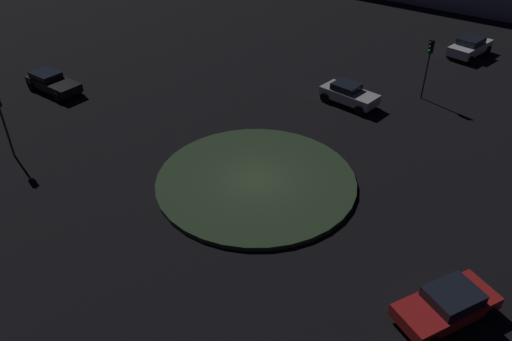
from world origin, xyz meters
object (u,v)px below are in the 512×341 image
Objects in this scene: car_white at (470,46)px; traffic_light_south at (429,58)px; car_red at (448,304)px; car_black at (52,82)px; car_silver at (349,94)px; traffic_light_northeast at (1,112)px.

car_white is 10.37m from traffic_light_south.
car_red is at bearing 25.47° from car_white.
traffic_light_south is at bearing 8.81° from car_white.
car_red is 20.01m from traffic_light_south.
car_silver reaches higher than car_black.
car_silver is 0.89× the size of car_red.
traffic_light_northeast is at bearing -119.21° from car_silver.
traffic_light_south is (-0.25, 10.13, 2.23)m from car_white.
traffic_light_south is at bearing -129.23° from car_red.
car_black is 30.36m from car_red.
car_red is at bearing 36.41° from traffic_light_south.
car_black is 0.98× the size of car_red.
car_black is 26.75m from traffic_light_south.
traffic_light_northeast is at bearing -24.79° from traffic_light_south.
car_white is 1.01× the size of car_red.
traffic_light_northeast is (24.33, 4.52, 2.24)m from car_red.
car_black is at bearing -142.79° from car_silver.
traffic_light_south is 27.15m from traffic_light_northeast.
car_black is 21.36m from car_silver.
traffic_light_south reaches higher than car_white.
car_white is 29.37m from car_red.
car_silver is 5.90m from traffic_light_south.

